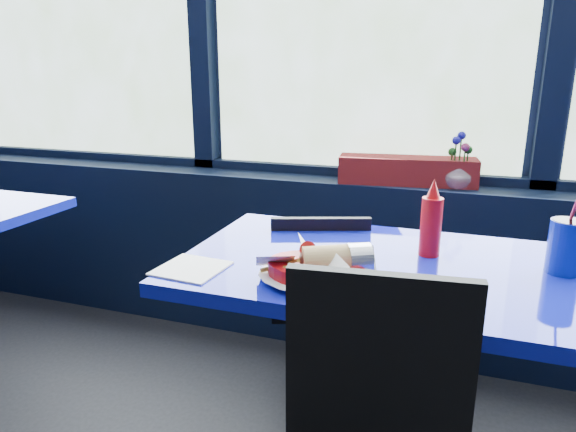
{
  "coord_description": "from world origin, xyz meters",
  "views": [
    {
      "loc": [
        0.46,
        0.62,
        1.28
      ],
      "look_at": [
        -0.01,
        1.98,
        0.87
      ],
      "focal_mm": 32.0,
      "sensor_mm": 36.0,
      "label": 1
    }
  ],
  "objects_px": {
    "chair_near_back": "(335,299)",
    "food_basket": "(318,268)",
    "ketchup_bottle": "(431,222)",
    "near_table": "(390,322)",
    "planter_box": "(407,170)",
    "soda_cup": "(566,245)",
    "flower_vase": "(458,172)"
  },
  "relations": [
    {
      "from": "chair_near_back",
      "to": "food_basket",
      "type": "relative_size",
      "value": 2.81
    },
    {
      "from": "food_basket",
      "to": "ketchup_bottle",
      "type": "relative_size",
      "value": 1.23
    },
    {
      "from": "near_table",
      "to": "chair_near_back",
      "type": "bearing_deg",
      "value": 126.32
    },
    {
      "from": "planter_box",
      "to": "food_basket",
      "type": "bearing_deg",
      "value": -102.65
    },
    {
      "from": "near_table",
      "to": "soda_cup",
      "type": "height_order",
      "value": "soda_cup"
    },
    {
      "from": "flower_vase",
      "to": "ketchup_bottle",
      "type": "xyz_separation_m",
      "value": [
        -0.06,
        -0.72,
        -0.02
      ]
    },
    {
      "from": "soda_cup",
      "to": "chair_near_back",
      "type": "bearing_deg",
      "value": 159.87
    },
    {
      "from": "flower_vase",
      "to": "food_basket",
      "type": "bearing_deg",
      "value": -107.27
    },
    {
      "from": "food_basket",
      "to": "soda_cup",
      "type": "distance_m",
      "value": 0.67
    },
    {
      "from": "chair_near_back",
      "to": "food_basket",
      "type": "distance_m",
      "value": 0.62
    },
    {
      "from": "ketchup_bottle",
      "to": "soda_cup",
      "type": "height_order",
      "value": "soda_cup"
    },
    {
      "from": "planter_box",
      "to": "ketchup_bottle",
      "type": "distance_m",
      "value": 0.76
    },
    {
      "from": "near_table",
      "to": "ketchup_bottle",
      "type": "height_order",
      "value": "ketchup_bottle"
    },
    {
      "from": "near_table",
      "to": "planter_box",
      "type": "height_order",
      "value": "planter_box"
    },
    {
      "from": "flower_vase",
      "to": "food_basket",
      "type": "height_order",
      "value": "flower_vase"
    },
    {
      "from": "chair_near_back",
      "to": "ketchup_bottle",
      "type": "relative_size",
      "value": 3.46
    },
    {
      "from": "near_table",
      "to": "food_basket",
      "type": "height_order",
      "value": "food_basket"
    },
    {
      "from": "chair_near_back",
      "to": "flower_vase",
      "type": "relative_size",
      "value": 3.38
    },
    {
      "from": "flower_vase",
      "to": "soda_cup",
      "type": "bearing_deg",
      "value": -68.48
    },
    {
      "from": "flower_vase",
      "to": "food_basket",
      "type": "distance_m",
      "value": 1.07
    },
    {
      "from": "planter_box",
      "to": "food_basket",
      "type": "height_order",
      "value": "planter_box"
    },
    {
      "from": "chair_near_back",
      "to": "ketchup_bottle",
      "type": "bearing_deg",
      "value": 126.3
    },
    {
      "from": "ketchup_bottle",
      "to": "soda_cup",
      "type": "relative_size",
      "value": 0.75
    },
    {
      "from": "flower_vase",
      "to": "soda_cup",
      "type": "xyz_separation_m",
      "value": [
        0.29,
        -0.74,
        -0.05
      ]
    },
    {
      "from": "near_table",
      "to": "soda_cup",
      "type": "xyz_separation_m",
      "value": [
        0.44,
        0.08,
        0.26
      ]
    },
    {
      "from": "chair_near_back",
      "to": "soda_cup",
      "type": "xyz_separation_m",
      "value": [
        0.68,
        -0.25,
        0.37
      ]
    },
    {
      "from": "planter_box",
      "to": "ketchup_bottle",
      "type": "relative_size",
      "value": 2.53
    },
    {
      "from": "chair_near_back",
      "to": "soda_cup",
      "type": "distance_m",
      "value": 0.82
    },
    {
      "from": "near_table",
      "to": "ketchup_bottle",
      "type": "relative_size",
      "value": 5.24
    },
    {
      "from": "chair_near_back",
      "to": "near_table",
      "type": "bearing_deg",
      "value": 107.08
    },
    {
      "from": "flower_vase",
      "to": "food_basket",
      "type": "relative_size",
      "value": 0.83
    },
    {
      "from": "planter_box",
      "to": "soda_cup",
      "type": "distance_m",
      "value": 0.92
    }
  ]
}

